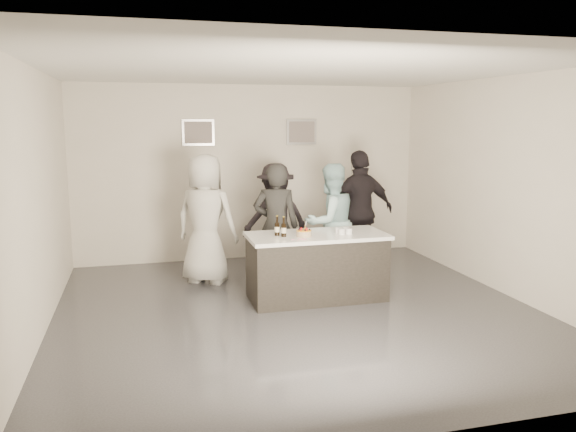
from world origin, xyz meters
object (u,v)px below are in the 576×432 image
(person_guest_right, at_px, (360,211))
(person_guest_back, at_px, (276,216))
(person_main_black, at_px, (276,226))
(person_guest_left, at_px, (206,219))
(bar_counter, at_px, (317,266))
(cake, at_px, (304,233))
(person_main_blue, at_px, (330,222))
(beer_bottle_a, at_px, (277,226))
(beer_bottle_b, at_px, (284,227))

(person_guest_right, height_order, person_guest_back, person_guest_right)
(person_main_black, xyz_separation_m, person_guest_left, (-0.95, 0.47, 0.06))
(bar_counter, distance_m, cake, 0.54)
(person_main_blue, bearing_deg, beer_bottle_a, 22.38)
(person_main_blue, distance_m, person_guest_left, 1.86)
(bar_counter, relative_size, person_guest_back, 1.08)
(person_guest_left, bearing_deg, person_guest_back, -122.26)
(cake, height_order, person_main_blue, person_main_blue)
(beer_bottle_a, xyz_separation_m, person_guest_left, (-0.80, 1.15, -0.07))
(beer_bottle_a, height_order, person_guest_right, person_guest_right)
(person_main_black, xyz_separation_m, person_guest_back, (0.26, 1.08, -0.04))
(bar_counter, bearing_deg, person_main_black, 118.75)
(bar_counter, xyz_separation_m, cake, (-0.21, -0.10, 0.49))
(beer_bottle_b, bearing_deg, person_main_blue, 43.47)
(beer_bottle_a, bearing_deg, person_guest_left, 124.89)
(bar_counter, distance_m, person_main_black, 0.93)
(beer_bottle_a, distance_m, person_main_blue, 1.32)
(person_guest_back, bearing_deg, person_guest_left, 19.08)
(person_guest_right, bearing_deg, cake, 38.89)
(person_main_black, distance_m, person_guest_left, 1.07)
(cake, xyz_separation_m, person_guest_back, (0.08, 1.89, -0.08))
(bar_counter, xyz_separation_m, beer_bottle_a, (-0.54, 0.03, 0.58))
(beer_bottle_a, relative_size, beer_bottle_b, 1.00)
(beer_bottle_b, height_order, person_main_black, person_main_black)
(cake, relative_size, beer_bottle_a, 0.76)
(cake, bearing_deg, person_guest_right, 44.63)
(person_main_black, distance_m, person_guest_back, 1.11)
(cake, distance_m, person_guest_left, 1.71)
(person_main_black, distance_m, person_guest_right, 1.58)
(cake, xyz_separation_m, person_main_blue, (0.70, 0.95, -0.05))
(cake, bearing_deg, beer_bottle_b, 170.70)
(bar_counter, xyz_separation_m, person_main_blue, (0.48, 0.85, 0.44))
(beer_bottle_b, distance_m, person_guest_right, 2.02)
(cake, distance_m, beer_bottle_a, 0.36)
(person_main_blue, bearing_deg, person_guest_right, -166.81)
(person_guest_right, bearing_deg, person_guest_left, -5.30)
(beer_bottle_a, bearing_deg, cake, -21.66)
(beer_bottle_a, distance_m, person_guest_back, 1.82)
(bar_counter, relative_size, person_main_black, 1.03)
(person_guest_back, bearing_deg, cake, 80.11)
(beer_bottle_a, height_order, person_main_black, person_main_black)
(person_main_blue, height_order, person_guest_right, person_guest_right)
(cake, relative_size, person_main_blue, 0.11)
(bar_counter, relative_size, person_guest_left, 0.97)
(person_guest_right, bearing_deg, beer_bottle_b, 32.82)
(cake, distance_m, person_main_blue, 1.18)
(person_main_black, bearing_deg, cake, 119.20)
(person_guest_left, bearing_deg, beer_bottle_b, 156.21)
(cake, xyz_separation_m, person_guest_right, (1.32, 1.30, 0.03))
(beer_bottle_b, bearing_deg, person_guest_right, 38.56)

